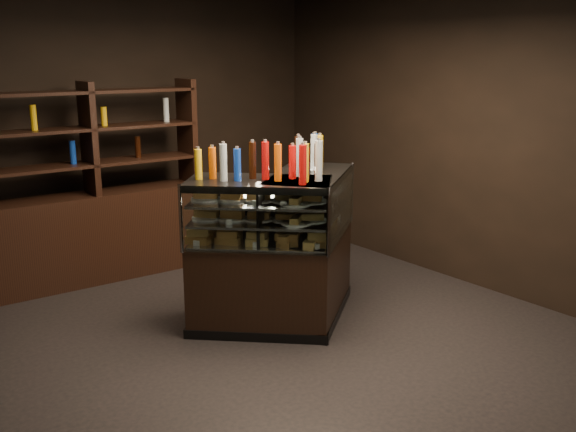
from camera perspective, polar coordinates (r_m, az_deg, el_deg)
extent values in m
plane|color=black|center=(5.41, -3.90, -10.46)|extent=(5.00, 5.00, 0.00)
cube|color=black|center=(7.17, -15.45, 7.68)|extent=(5.00, 0.02, 3.00)
cube|color=black|center=(3.24, 21.15, -0.32)|extent=(5.00, 0.02, 3.00)
cube|color=black|center=(6.68, 14.10, 7.31)|extent=(0.02, 5.00, 3.00)
cube|color=black|center=(5.66, 1.75, -5.20)|extent=(1.26, 1.15, 0.75)
cube|color=black|center=(5.78, 1.72, -8.33)|extent=(1.29, 1.19, 0.08)
cube|color=black|center=(5.43, 1.82, 3.51)|extent=(1.26, 1.15, 0.06)
cube|color=silver|center=(5.55, 1.78, -1.46)|extent=(1.19, 1.09, 0.02)
cube|color=silver|center=(5.50, 1.79, 0.31)|extent=(1.19, 1.09, 0.02)
cube|color=silver|center=(5.46, 1.81, 1.93)|extent=(1.19, 1.09, 0.02)
cube|color=white|center=(5.43, 4.85, 0.92)|extent=(0.91, 0.71, 0.53)
cylinder|color=silver|center=(5.98, 5.69, 2.16)|extent=(0.03, 0.03, 0.55)
cylinder|color=silver|center=(4.88, 3.60, -0.58)|extent=(0.03, 0.03, 0.55)
cube|color=black|center=(5.40, -2.52, -6.22)|extent=(1.23, 1.20, 0.75)
cube|color=black|center=(5.52, -2.48, -9.47)|extent=(1.26, 1.24, 0.08)
cube|color=black|center=(5.15, -2.63, 2.91)|extent=(1.23, 1.20, 0.06)
cube|color=silver|center=(5.27, -2.57, -2.30)|extent=(1.16, 1.14, 0.02)
cube|color=silver|center=(5.23, -2.59, -0.45)|extent=(1.16, 1.14, 0.02)
cube|color=silver|center=(5.19, -2.61, 1.25)|extent=(1.16, 1.14, 0.02)
cube|color=white|center=(4.92, -3.08, -0.44)|extent=(0.84, 0.79, 0.53)
cylinder|color=silver|center=(4.88, 3.60, -0.58)|extent=(0.03, 0.03, 0.55)
cylinder|color=silver|center=(5.05, -9.51, -0.25)|extent=(0.03, 0.03, 0.55)
cube|color=#BB7C43|center=(5.08, 0.90, -2.49)|extent=(0.20, 0.18, 0.06)
cube|color=#BB7C43|center=(5.30, 1.51, -1.77)|extent=(0.20, 0.18, 0.06)
cube|color=#BB7C43|center=(5.53, 2.07, -1.10)|extent=(0.20, 0.18, 0.06)
cube|color=#BB7C43|center=(5.76, 2.59, -0.48)|extent=(0.20, 0.18, 0.06)
cube|color=#BB7C43|center=(5.98, 3.06, 0.09)|extent=(0.20, 0.18, 0.06)
cylinder|color=white|center=(5.08, 0.72, -0.65)|extent=(0.24, 0.24, 0.01)
cube|color=#BB7C43|center=(5.08, 0.72, -0.27)|extent=(0.19, 0.17, 0.05)
cylinder|color=white|center=(5.29, 1.28, -0.06)|extent=(0.24, 0.24, 0.01)
cube|color=#BB7C43|center=(5.28, 1.28, 0.31)|extent=(0.19, 0.17, 0.05)
cylinder|color=white|center=(5.50, 1.79, 0.49)|extent=(0.24, 0.24, 0.01)
cube|color=#BB7C43|center=(5.49, 1.80, 0.84)|extent=(0.19, 0.17, 0.05)
cylinder|color=white|center=(5.70, 2.28, 0.99)|extent=(0.24, 0.24, 0.01)
cube|color=#BB7C43|center=(5.69, 2.28, 1.33)|extent=(0.19, 0.17, 0.05)
cylinder|color=white|center=(5.91, 2.72, 1.46)|extent=(0.24, 0.24, 0.01)
cube|color=#BB7C43|center=(5.90, 2.73, 1.79)|extent=(0.19, 0.17, 0.05)
cylinder|color=white|center=(5.05, 0.72, 1.09)|extent=(0.24, 0.24, 0.02)
cube|color=#BB7C43|center=(5.04, 0.72, 1.48)|extent=(0.19, 0.17, 0.05)
cylinder|color=white|center=(5.25, 1.29, 1.62)|extent=(0.24, 0.24, 0.02)
cube|color=#BB7C43|center=(5.25, 1.29, 1.99)|extent=(0.19, 0.17, 0.05)
cylinder|color=white|center=(5.46, 1.81, 2.10)|extent=(0.24, 0.24, 0.02)
cube|color=#BB7C43|center=(5.45, 1.81, 2.46)|extent=(0.19, 0.17, 0.05)
cylinder|color=white|center=(5.67, 2.29, 2.55)|extent=(0.24, 0.24, 0.02)
cube|color=#BB7C43|center=(5.66, 2.29, 2.90)|extent=(0.19, 0.17, 0.05)
cylinder|color=white|center=(5.88, 2.74, 2.97)|extent=(0.24, 0.24, 0.02)
cube|color=#BB7C43|center=(5.87, 2.75, 3.30)|extent=(0.19, 0.17, 0.05)
cube|color=#BB7C43|center=(5.32, -7.75, -1.83)|extent=(0.19, 0.19, 0.06)
cube|color=#BB7C43|center=(5.27, -5.21, -1.91)|extent=(0.19, 0.19, 0.06)
cube|color=#BB7C43|center=(5.24, -2.62, -1.99)|extent=(0.19, 0.19, 0.06)
cube|color=#BB7C43|center=(5.21, 0.01, -2.06)|extent=(0.19, 0.19, 0.06)
cube|color=#BB7C43|center=(5.19, 2.65, -2.13)|extent=(0.19, 0.19, 0.06)
cylinder|color=white|center=(5.30, -7.26, -0.15)|extent=(0.24, 0.24, 0.01)
cube|color=#BB7C43|center=(5.29, -7.27, 0.22)|extent=(0.18, 0.18, 0.05)
cylinder|color=white|center=(5.26, -4.94, -0.20)|extent=(0.24, 0.24, 0.01)
cube|color=#BB7C43|center=(5.25, -4.95, 0.16)|extent=(0.18, 0.18, 0.05)
cylinder|color=white|center=(5.22, -2.59, -0.26)|extent=(0.24, 0.24, 0.01)
cube|color=#BB7C43|center=(5.21, -2.60, 0.11)|extent=(0.18, 0.18, 0.05)
cylinder|color=white|center=(5.20, -0.21, -0.32)|extent=(0.24, 0.24, 0.01)
cube|color=#BB7C43|center=(5.19, -0.21, 0.05)|extent=(0.18, 0.18, 0.05)
cylinder|color=white|center=(5.18, 2.18, -0.38)|extent=(0.24, 0.24, 0.01)
cube|color=#BB7C43|center=(5.17, 2.19, -0.01)|extent=(0.18, 0.18, 0.05)
cylinder|color=white|center=(5.26, -7.31, 1.53)|extent=(0.24, 0.24, 0.02)
cube|color=#BB7C43|center=(5.25, -7.32, 1.89)|extent=(0.18, 0.18, 0.05)
cylinder|color=white|center=(5.22, -4.98, 1.48)|extent=(0.24, 0.24, 0.02)
cube|color=#BB7C43|center=(5.21, -4.99, 1.85)|extent=(0.18, 0.18, 0.05)
cylinder|color=white|center=(5.18, -2.61, 1.44)|extent=(0.24, 0.24, 0.02)
cube|color=#BB7C43|center=(5.18, -2.62, 1.81)|extent=(0.18, 0.18, 0.05)
cylinder|color=white|center=(5.16, -0.22, 1.38)|extent=(0.24, 0.24, 0.02)
cube|color=#BB7C43|center=(5.15, -0.22, 1.76)|extent=(0.18, 0.18, 0.05)
cylinder|color=white|center=(5.14, 2.20, 1.33)|extent=(0.24, 0.24, 0.02)
cube|color=#BB7C43|center=(5.13, 2.20, 1.71)|extent=(0.18, 0.18, 0.05)
cylinder|color=black|center=(4.94, 0.61, 4.44)|extent=(0.06, 0.06, 0.28)
cylinder|color=silver|center=(4.92, 0.61, 6.16)|extent=(0.03, 0.03, 0.02)
cylinder|color=#147223|center=(5.04, 0.90, 4.64)|extent=(0.06, 0.06, 0.28)
cylinder|color=silver|center=(5.02, 0.90, 6.32)|extent=(0.03, 0.03, 0.02)
cylinder|color=#D8590A|center=(5.15, 1.18, 4.83)|extent=(0.06, 0.06, 0.28)
cylinder|color=silver|center=(5.12, 1.19, 6.49)|extent=(0.03, 0.03, 0.02)
cylinder|color=#B20C0A|center=(5.25, 1.45, 5.02)|extent=(0.06, 0.06, 0.28)
cylinder|color=silver|center=(5.23, 1.46, 6.64)|extent=(0.03, 0.03, 0.02)
cylinder|color=yellow|center=(5.35, 1.71, 5.19)|extent=(0.06, 0.06, 0.28)
cylinder|color=silver|center=(5.33, 1.72, 6.79)|extent=(0.03, 0.03, 0.02)
cylinder|color=silver|center=(5.45, 1.96, 5.37)|extent=(0.06, 0.06, 0.28)
cylinder|color=silver|center=(5.43, 1.97, 6.93)|extent=(0.03, 0.03, 0.02)
cylinder|color=#0F38B2|center=(5.56, 2.20, 5.53)|extent=(0.06, 0.06, 0.28)
cylinder|color=silver|center=(5.54, 2.21, 7.07)|extent=(0.03, 0.03, 0.02)
cylinder|color=black|center=(5.66, 2.43, 5.69)|extent=(0.06, 0.06, 0.28)
cylinder|color=silver|center=(5.64, 2.45, 7.20)|extent=(0.03, 0.03, 0.02)
cylinder|color=#147223|center=(5.76, 2.65, 5.84)|extent=(0.06, 0.06, 0.28)
cylinder|color=silver|center=(5.74, 2.67, 7.32)|extent=(0.03, 0.03, 0.02)
cylinder|color=#D8590A|center=(5.87, 2.87, 5.99)|extent=(0.06, 0.06, 0.28)
cylinder|color=silver|center=(5.85, 2.89, 7.45)|extent=(0.03, 0.03, 0.02)
cylinder|color=black|center=(5.21, -7.91, 4.82)|extent=(0.06, 0.06, 0.28)
cylinder|color=silver|center=(5.19, -7.97, 6.45)|extent=(0.03, 0.03, 0.02)
cylinder|color=#147223|center=(5.19, -6.76, 4.81)|extent=(0.06, 0.06, 0.28)
cylinder|color=silver|center=(5.17, -6.81, 6.45)|extent=(0.03, 0.03, 0.02)
cylinder|color=#D8590A|center=(5.17, -5.59, 4.81)|extent=(0.06, 0.06, 0.28)
cylinder|color=silver|center=(5.15, -5.64, 6.45)|extent=(0.03, 0.03, 0.02)
cylinder|color=#B20C0A|center=(5.15, -4.42, 4.80)|extent=(0.06, 0.06, 0.28)
cylinder|color=silver|center=(5.13, -4.46, 6.45)|extent=(0.03, 0.03, 0.02)
cylinder|color=yellow|center=(5.13, -3.24, 4.78)|extent=(0.06, 0.06, 0.28)
cylinder|color=silver|center=(5.11, -3.27, 6.44)|extent=(0.03, 0.03, 0.02)
cylinder|color=silver|center=(5.12, -2.06, 4.77)|extent=(0.06, 0.06, 0.28)
cylinder|color=silver|center=(5.09, -2.07, 6.43)|extent=(0.03, 0.03, 0.02)
cylinder|color=#0F38B2|center=(5.10, -0.86, 4.75)|extent=(0.06, 0.06, 0.28)
cylinder|color=silver|center=(5.08, -0.87, 6.42)|extent=(0.03, 0.03, 0.02)
cylinder|color=black|center=(5.09, 0.34, 4.73)|extent=(0.06, 0.06, 0.28)
cylinder|color=silver|center=(5.07, 0.34, 6.41)|extent=(0.03, 0.03, 0.02)
cylinder|color=#147223|center=(5.08, 1.54, 4.71)|extent=(0.06, 0.06, 0.28)
cylinder|color=silver|center=(5.06, 1.55, 6.39)|extent=(0.03, 0.03, 0.02)
cylinder|color=#D8590A|center=(5.08, 2.75, 4.69)|extent=(0.06, 0.06, 0.28)
cylinder|color=silver|center=(5.06, 2.77, 6.37)|extent=(0.03, 0.03, 0.02)
cylinder|color=black|center=(6.41, 0.37, -5.63)|extent=(0.21, 0.21, 0.16)
cone|color=#1A5A19|center=(6.32, 0.38, -3.11)|extent=(0.31, 0.31, 0.43)
cone|color=#1A5A19|center=(6.28, 0.38, -1.86)|extent=(0.24, 0.24, 0.30)
cube|color=black|center=(6.81, -16.67, -1.77)|extent=(2.21, 0.50, 0.90)
cube|color=black|center=(6.61, -17.29, 6.59)|extent=(0.07, 0.38, 1.10)
cube|color=black|center=(7.02, -8.96, 7.47)|extent=(0.07, 0.38, 1.10)
cube|color=black|center=(6.65, -17.13, 4.46)|extent=(2.17, 0.46, 0.03)
cube|color=black|center=(6.60, -17.35, 7.45)|extent=(2.17, 0.46, 0.03)
cube|color=black|center=(6.57, -17.58, 10.47)|extent=(2.17, 0.46, 0.03)
cylinder|color=#147223|center=(6.49, -21.40, 5.00)|extent=(0.06, 0.06, 0.22)
cylinder|color=#D8590A|center=(6.58, -18.59, 5.35)|extent=(0.06, 0.06, 0.22)
cylinder|color=#B20C0A|center=(6.68, -15.85, 5.68)|extent=(0.06, 0.06, 0.22)
cylinder|color=yellow|center=(6.80, -13.20, 5.99)|extent=(0.06, 0.06, 0.22)
cylinder|color=silver|center=(6.93, -10.65, 6.27)|extent=(0.06, 0.06, 0.22)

